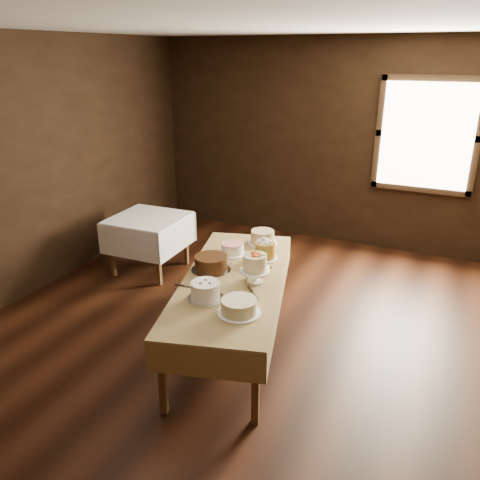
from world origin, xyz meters
The scene contains 20 objects.
floor centered at (0.00, 0.00, 0.00)m, with size 5.00×6.00×0.01m, color black.
ceiling centered at (0.00, 0.00, 2.80)m, with size 5.00×6.00×0.01m, color beige.
wall_back centered at (0.00, 3.00, 1.40)m, with size 5.00×0.02×2.80m, color black.
wall_left centered at (-2.50, 0.00, 1.40)m, with size 0.02×6.00×2.80m, color black.
window centered at (1.30, 2.94, 1.60)m, with size 1.10×0.05×1.30m, color #FFEABF.
display_table centered at (0.05, -0.06, 0.64)m, with size 1.43×2.37×0.69m.
side_table centered at (-1.62, 0.99, 0.62)m, with size 0.87×0.87×0.70m.
cake_speckled centered at (-0.03, 0.82, 0.76)m, with size 0.33×0.33×0.15m.
cake_lattice centered at (-0.19, 0.43, 0.74)m, with size 0.28×0.28×0.11m.
cake_caramel centered at (0.15, 0.46, 0.77)m, with size 0.27×0.27×0.17m.
cake_chocolate centered at (-0.20, -0.01, 0.76)m, with size 0.38×0.38×0.14m.
cake_flowers centered at (0.27, -0.07, 0.81)m, with size 0.29×0.29×0.28m.
cake_swirl centered at (0.03, -0.52, 0.76)m, with size 0.32×0.32×0.15m.
cake_cream centered at (0.38, -0.62, 0.74)m, with size 0.36×0.36×0.12m.
cake_server_b centered at (0.38, -0.30, 0.69)m, with size 0.24×0.03×0.01m, color silver.
cake_server_c centered at (-0.10, 0.16, 0.69)m, with size 0.24×0.03×0.01m, color silver.
cake_server_d centered at (0.28, 0.22, 0.69)m, with size 0.24×0.03×0.01m, color silver.
cake_server_e centered at (-0.17, -0.40, 0.69)m, with size 0.24×0.03×0.01m, color silver.
flower_vase centered at (0.26, 0.15, 0.75)m, with size 0.12×0.12×0.13m, color #2D2823.
flower_bouquet centered at (0.26, 0.15, 0.93)m, with size 0.14×0.14×0.20m, color white, non-canonical shape.
Camera 1 is at (1.79, -3.59, 2.59)m, focal length 36.13 mm.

